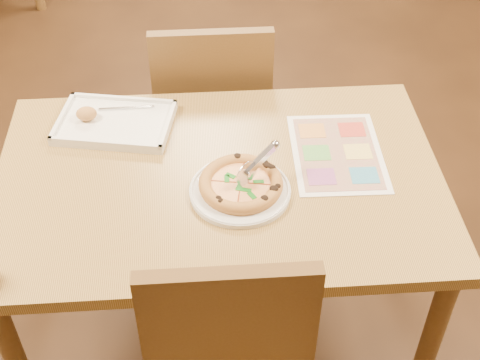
{
  "coord_description": "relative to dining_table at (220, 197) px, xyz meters",
  "views": [
    {
      "loc": [
        -0.04,
        -1.44,
        2.02
      ],
      "look_at": [
        0.06,
        -0.08,
        0.77
      ],
      "focal_mm": 50.0,
      "sensor_mm": 36.0,
      "label": 1
    }
  ],
  "objects": [
    {
      "name": "plate",
      "position": [
        0.06,
        -0.08,
        0.09
      ],
      "size": [
        0.33,
        0.33,
        0.02
      ],
      "primitive_type": "cylinder",
      "rotation": [
        0.0,
        0.0,
        0.15
      ],
      "color": "silver",
      "rests_on": "dining_table"
    },
    {
      "name": "pizza",
      "position": [
        0.06,
        -0.07,
        0.11
      ],
      "size": [
        0.24,
        0.24,
        0.04
      ],
      "rotation": [
        0.0,
        0.0,
        -0.17
      ],
      "color": "#BD8940",
      "rests_on": "plate"
    },
    {
      "name": "dining_table",
      "position": [
        0.0,
        0.0,
        0.0
      ],
      "size": [
        1.3,
        0.85,
        0.72
      ],
      "color": "#A88443",
      "rests_on": "ground"
    },
    {
      "name": "chair_far",
      "position": [
        -0.0,
        0.6,
        -0.07
      ],
      "size": [
        0.42,
        0.42,
        0.47
      ],
      "rotation": [
        0.0,
        0.0,
        3.14
      ],
      "color": "brown",
      "rests_on": "ground"
    },
    {
      "name": "pizza_cutter",
      "position": [
        0.1,
        -0.05,
        0.17
      ],
      "size": [
        0.12,
        0.1,
        0.09
      ],
      "rotation": [
        0.0,
        0.0,
        0.69
      ],
      "color": "silver",
      "rests_on": "pizza"
    },
    {
      "name": "appetizer_tray",
      "position": [
        -0.32,
        0.26,
        0.1
      ],
      "size": [
        0.39,
        0.3,
        0.06
      ],
      "rotation": [
        0.0,
        0.0,
        -0.19
      ],
      "color": "white",
      "rests_on": "dining_table"
    },
    {
      "name": "menu",
      "position": [
        0.36,
        0.08,
        0.09
      ],
      "size": [
        0.28,
        0.38,
        0.0
      ],
      "primitive_type": "cube",
      "rotation": [
        0.0,
        0.0,
        -0.02
      ],
      "color": "white",
      "rests_on": "dining_table"
    }
  ]
}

